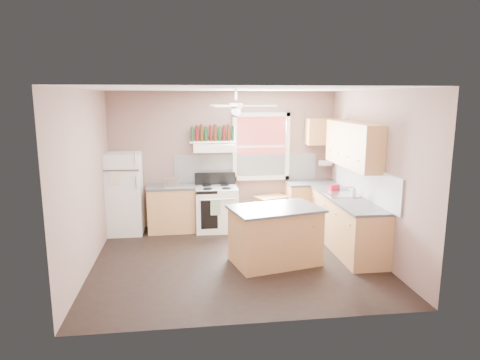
{
  "coord_description": "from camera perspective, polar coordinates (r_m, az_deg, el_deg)",
  "views": [
    {
      "loc": [
        -0.8,
        -6.49,
        2.58
      ],
      "look_at": [
        0.1,
        0.3,
        1.25
      ],
      "focal_mm": 32.0,
      "sensor_mm": 36.0,
      "label": 1
    }
  ],
  "objects": [
    {
      "name": "backsplash_right",
      "position": [
        7.57,
        16.25,
        -0.16
      ],
      "size": [
        0.03,
        2.6,
        0.55
      ],
      "primitive_type": "cube",
      "color": "white",
      "rests_on": "wall_right"
    },
    {
      "name": "cart",
      "position": [
        8.7,
        4.2,
        -4.16
      ],
      "size": [
        0.73,
        0.61,
        0.62
      ],
      "primitive_type": "cube",
      "rotation": [
        0.0,
        0.0,
        0.37
      ],
      "color": "tan",
      "rests_on": "floor"
    },
    {
      "name": "ceiling",
      "position": [
        6.54,
        -0.54,
        12.04
      ],
      "size": [
        4.5,
        4.5,
        0.0
      ],
      "primitive_type": "plane",
      "color": "white",
      "rests_on": "ground"
    },
    {
      "name": "window_frame",
      "position": [
        8.64,
        2.85,
        4.46
      ],
      "size": [
        1.16,
        0.07,
        1.36
      ],
      "primitive_type": "cube",
      "color": "white",
      "rests_on": "wall_back"
    },
    {
      "name": "wall_right",
      "position": [
        7.28,
        17.55,
        0.75
      ],
      "size": [
        0.05,
        4.0,
        2.7
      ],
      "primitive_type": "cube",
      "color": "#806258",
      "rests_on": "ground"
    },
    {
      "name": "island_top",
      "position": [
        6.66,
        4.75,
        -3.84
      ],
      "size": [
        1.53,
        1.18,
        0.04
      ],
      "primitive_type": "cube",
      "rotation": [
        0.0,
        0.0,
        0.23
      ],
      "color": "#444446",
      "rests_on": "island"
    },
    {
      "name": "base_cabinet_corner",
      "position": [
        8.84,
        9.47,
        -3.24
      ],
      "size": [
        1.0,
        0.6,
        0.86
      ],
      "primitive_type": "cube",
      "color": "tan",
      "rests_on": "floor"
    },
    {
      "name": "toaster",
      "position": [
        8.22,
        -9.12,
        -0.3
      ],
      "size": [
        0.3,
        0.21,
        0.18
      ],
      "primitive_type": "cube",
      "rotation": [
        0.0,
        0.0,
        0.18
      ],
      "color": "silver",
      "rests_on": "counter_left"
    },
    {
      "name": "wall_back",
      "position": [
        8.64,
        -2.16,
        2.8
      ],
      "size": [
        4.5,
        0.05,
        2.7
      ],
      "primitive_type": "cube",
      "color": "#806258",
      "rests_on": "ground"
    },
    {
      "name": "window_view",
      "position": [
        8.67,
        2.82,
        4.48
      ],
      "size": [
        1.0,
        0.02,
        1.2
      ],
      "primitive_type": "cube",
      "color": "maroon",
      "rests_on": "wall_back"
    },
    {
      "name": "upper_cabinet_right",
      "position": [
        7.6,
        14.82,
        4.58
      ],
      "size": [
        0.33,
        1.8,
        0.76
      ],
      "primitive_type": "cube",
      "color": "tan",
      "rests_on": "wall_right"
    },
    {
      "name": "ceiling_fan_hub",
      "position": [
        6.54,
        -0.53,
        9.85
      ],
      "size": [
        0.2,
        0.2,
        0.08
      ],
      "primitive_type": "cylinder",
      "color": "white",
      "rests_on": "ceiling"
    },
    {
      "name": "wall_left",
      "position": [
        6.77,
        -20.01,
        -0.15
      ],
      "size": [
        0.05,
        4.0,
        2.7
      ],
      "primitive_type": "cube",
      "color": "#806258",
      "rests_on": "ground"
    },
    {
      "name": "red_caddy",
      "position": [
        8.03,
        12.39,
        -0.98
      ],
      "size": [
        0.2,
        0.16,
        0.1
      ],
      "primitive_type": "cube",
      "rotation": [
        0.0,
        0.0,
        0.23
      ],
      "color": "#AA0E24",
      "rests_on": "counter_right"
    },
    {
      "name": "bottle_shelf",
      "position": [
        8.42,
        -3.64,
        5.11
      ],
      "size": [
        0.9,
        0.26,
        0.03
      ],
      "primitive_type": "cube",
      "color": "white",
      "rests_on": "range_hood"
    },
    {
      "name": "base_cabinet_left",
      "position": [
        8.47,
        -9.08,
        -3.86
      ],
      "size": [
        0.9,
        0.6,
        0.86
      ],
      "primitive_type": "cube",
      "color": "tan",
      "rests_on": "floor"
    },
    {
      "name": "floor",
      "position": [
        7.03,
        -0.5,
        -10.55
      ],
      "size": [
        4.5,
        4.5,
        0.0
      ],
      "primitive_type": "plane",
      "color": "black",
      "rests_on": "ground"
    },
    {
      "name": "counter_corner",
      "position": [
        8.74,
        9.57,
        -0.38
      ],
      "size": [
        1.02,
        0.62,
        0.04
      ],
      "primitive_type": "cube",
      "color": "#444446",
      "rests_on": "base_cabinet_corner"
    },
    {
      "name": "counter_left",
      "position": [
        8.37,
        -9.17,
        -0.87
      ],
      "size": [
        0.92,
        0.62,
        0.04
      ],
      "primitive_type": "cube",
      "color": "#444446",
      "rests_on": "base_cabinet_left"
    },
    {
      "name": "range_hood",
      "position": [
        8.31,
        -3.57,
        4.34
      ],
      "size": [
        0.78,
        0.5,
        0.14
      ],
      "primitive_type": "cube",
      "color": "white",
      "rests_on": "wall_back"
    },
    {
      "name": "backsplash_back",
      "position": [
        8.68,
        0.84,
        1.67
      ],
      "size": [
        2.9,
        0.03,
        0.55
      ],
      "primitive_type": "cube",
      "color": "white",
      "rests_on": "wall_back"
    },
    {
      "name": "upper_cabinet_corner",
      "position": [
        8.79,
        10.79,
        6.36
      ],
      "size": [
        0.6,
        0.33,
        0.52
      ],
      "primitive_type": "cube",
      "color": "tan",
      "rests_on": "wall_back"
    },
    {
      "name": "counter_right",
      "position": [
        7.51,
        14.06,
        -2.42
      ],
      "size": [
        0.62,
        2.22,
        0.04
      ],
      "primitive_type": "cube",
      "color": "#444446",
      "rests_on": "base_cabinet_right"
    },
    {
      "name": "sink",
      "position": [
        7.69,
        13.53,
        -1.97
      ],
      "size": [
        0.55,
        0.45,
        0.03
      ],
      "primitive_type": "cube",
      "color": "silver",
      "rests_on": "counter_right"
    },
    {
      "name": "paper_towel",
      "position": [
        8.93,
        11.31,
        2.21
      ],
      "size": [
        0.26,
        0.12,
        0.12
      ],
      "primitive_type": "cylinder",
      "rotation": [
        0.0,
        1.57,
        0.0
      ],
      "color": "white",
      "rests_on": "wall_back"
    },
    {
      "name": "stove",
      "position": [
        8.4,
        -3.13,
        -3.85
      ],
      "size": [
        0.82,
        0.66,
        0.86
      ],
      "primitive_type": "cube",
      "rotation": [
        0.0,
        0.0,
        -0.02
      ],
      "color": "white",
      "rests_on": "floor"
    },
    {
      "name": "faucet",
      "position": [
        7.73,
        14.66,
        -1.39
      ],
      "size": [
        0.03,
        0.03,
        0.14
      ],
      "primitive_type": "cylinder",
      "color": "silver",
      "rests_on": "sink"
    },
    {
      "name": "base_cabinet_right",
      "position": [
        7.63,
        13.98,
        -5.71
      ],
      "size": [
        0.6,
        2.2,
        0.86
      ],
      "primitive_type": "cube",
      "color": "tan",
      "rests_on": "floor"
    },
    {
      "name": "wine_bottles",
      "position": [
        8.41,
        -3.65,
        6.19
      ],
      "size": [
        0.86,
        0.06,
        0.31
      ],
      "color": "#143819",
      "rests_on": "bottle_shelf"
    },
    {
      "name": "island",
      "position": [
        6.79,
        4.69,
        -7.51
      ],
      "size": [
        1.44,
        1.09,
        0.86
      ],
      "primitive_type": "cube",
      "rotation": [
        0.0,
        0.0,
        0.23
      ],
      "color": "tan",
      "rests_on": "floor"
    },
    {
      "name": "soap_bottle",
      "position": [
        7.47,
        14.91,
        -1.51
      ],
      "size": [
        0.11,
        0.11,
        0.22
      ],
      "primitive_type": "imported",
      "rotation": [
        0.0,
        0.0,
        3.52
      ],
      "color": "silver",
      "rests_on": "counter_right"
    },
    {
      "name": "refrigerator",
      "position": [
        8.42,
        -15.16,
        -1.75
      ],
      "size": [
        0.66,
        0.64,
        1.56
      ],
      "primitive_type": "cube",
      "rotation": [
        0.0,
        0.0,
        0.0
      ],
      "color": "white",
      "rests_on": "floor"
    }
  ]
}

